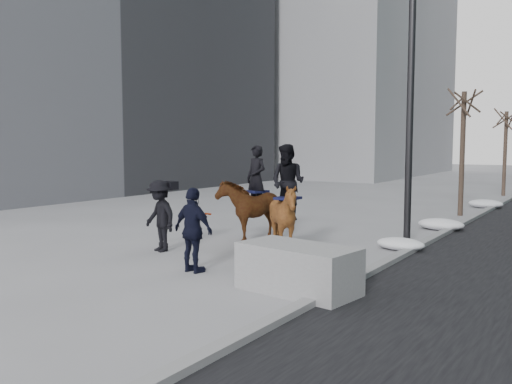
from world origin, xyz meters
The scene contains 12 objects.
ground centered at (0.00, 0.00, 0.00)m, with size 120.00×120.00×0.00m, color gray.
curb centered at (3.00, 10.00, 0.06)m, with size 0.25×90.00×0.12m, color gray.
building_left centered at (-19.00, 10.00, 10.00)m, with size 12.00×26.00×20.00m, color #595960.
planter centered at (2.44, -1.10, 0.42)m, with size 2.12×1.06×0.85m, color gray.
tree_near centered at (2.40, 11.07, 2.49)m, with size 1.20×1.20×4.99m, color #34281E, non-canonical shape.
tree_far centered at (2.40, 20.03, 2.34)m, with size 1.20×1.20×4.68m, color #392921, non-canonical shape.
mounted_left centered at (-1.08, 2.70, 0.97)m, with size 1.34×2.16×2.60m.
mounted_right centered at (0.63, 1.51, 1.06)m, with size 1.41×1.58×2.63m.
feeder centered at (-0.08, -1.00, 0.88)m, with size 1.07×0.91×1.75m.
camera_crew centered at (-2.17, 0.21, 0.89)m, with size 1.27×0.94×1.75m.
lamppost centered at (2.60, 4.30, 4.99)m, with size 0.25×1.57×9.09m.
snow_piles centered at (2.70, 7.35, 0.16)m, with size 1.38×15.61×0.35m.
Camera 1 is at (7.08, -9.41, 2.67)m, focal length 38.00 mm.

